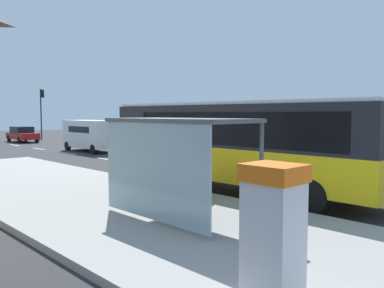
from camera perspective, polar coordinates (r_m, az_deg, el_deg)
ground_plane at (r=24.94m, az=-12.68°, el=-2.23°), size 56.00×92.00×0.04m
sidewalk_platform at (r=11.54m, az=-9.08°, el=-9.26°), size 6.20×30.00×0.18m
lane_stripe_seg_1 at (r=14.69m, az=20.38°, el=-6.86°), size 0.16×2.20×0.01m
lane_stripe_seg_2 at (r=17.42m, az=5.37°, el=-4.88°), size 0.16×2.20×0.01m
lane_stripe_seg_3 at (r=20.99m, az=-5.01°, el=-3.29°), size 0.16×2.20×0.01m
lane_stripe_seg_4 at (r=25.06m, az=-12.19°, el=-2.13°), size 0.16×2.20×0.01m
lane_stripe_seg_5 at (r=29.42m, az=-17.29°, el=-1.28°), size 0.16×2.20×0.01m
lane_stripe_seg_6 at (r=33.96m, az=-21.06°, el=-0.65°), size 0.16×2.20×0.01m
lane_stripe_seg_7 at (r=38.61m, az=-23.93°, el=-0.16°), size 0.16×2.20×0.01m
bus at (r=14.47m, az=6.13°, el=0.55°), size 2.60×11.03×3.21m
white_van at (r=30.38m, az=-14.20°, el=1.48°), size 2.11×5.24×2.30m
sedan_near at (r=42.69m, az=-23.04°, el=1.32°), size 1.95×4.45×1.52m
ticket_machine at (r=5.68m, az=11.50°, el=-12.35°), size 0.66×0.76×1.94m
recycling_bin_yellow at (r=12.33m, az=1.05°, el=-5.64°), size 0.52×0.52×0.95m
recycling_bin_red at (r=12.83m, az=-1.16°, el=-5.25°), size 0.52×0.52×0.95m
traffic_light_near_side at (r=46.40m, az=-20.65°, el=5.07°), size 0.49×0.28×5.45m
bus_shelter at (r=9.78m, az=-3.20°, el=0.25°), size 1.80×4.00×2.50m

